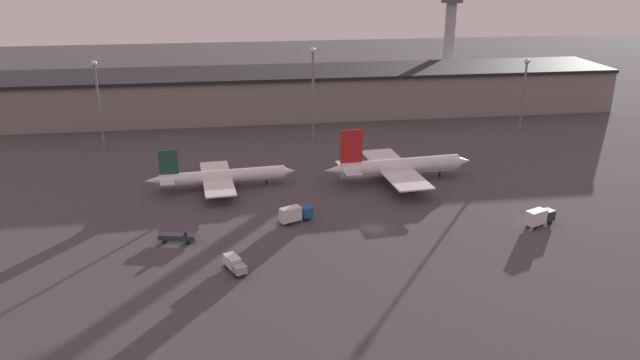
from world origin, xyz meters
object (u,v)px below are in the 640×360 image
Objects in this scene: service_vehicle_2 at (295,214)px; control_tower at (450,31)px; service_vehicle_1 at (234,264)px; airplane_1 at (399,167)px; service_vehicle_0 at (539,217)px; service_vehicle_3 at (178,237)px; airplane_0 at (221,177)px.

service_vehicle_2 is 0.18× the size of control_tower.
service_vehicle_2 is (13.72, 20.79, 0.53)m from service_vehicle_1.
airplane_1 reaches higher than service_vehicle_0.
service_vehicle_0 is 78.30m from service_vehicle_3.
control_tower is (49.27, 105.27, 21.61)m from airplane_1.
service_vehicle_3 is (-55.00, -29.60, -2.50)m from airplane_1.
service_vehicle_2 is 152.61m from control_tower.
service_vehicle_1 is at bearing 165.63° from service_vehicle_0.
service_vehicle_2 is 0.96× the size of service_vehicle_3.
airplane_0 is at bearing 173.91° from airplane_1.
airplane_0 is 44.93m from service_vehicle_1.
control_tower reaches higher than service_vehicle_3.
airplane_1 is 6.16× the size of service_vehicle_1.
service_vehicle_3 is at bearing -156.65° from airplane_1.
service_vehicle_3 is at bearing -111.12° from airplane_0.
airplane_0 reaches higher than service_vehicle_2.
control_tower is at bearing 65.81° from service_vehicle_3.
service_vehicle_1 is at bearing -91.69° from airplane_0.
airplane_1 is 61.91m from service_vehicle_1.
service_vehicle_0 is at bearing -100.70° from control_tower.
airplane_1 reaches higher than airplane_0.
airplane_1 is at bearing -115.08° from control_tower.
airplane_1 is 62.51m from service_vehicle_3.
service_vehicle_3 is (-8.86, -30.53, -1.76)m from airplane_0.
airplane_1 reaches higher than service_vehicle_1.
airplane_0 is at bearing 130.22° from service_vehicle_0.
service_vehicle_3 is (-25.12, -6.48, -0.87)m from service_vehicle_2.
service_vehicle_0 reaches higher than service_vehicle_1.
airplane_0 is 29.05m from service_vehicle_2.
control_tower is (104.27, 134.87, 24.10)m from service_vehicle_3.
airplane_1 is at bearing 110.96° from service_vehicle_1.
service_vehicle_0 is at bearing -34.45° from service_vehicle_2.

